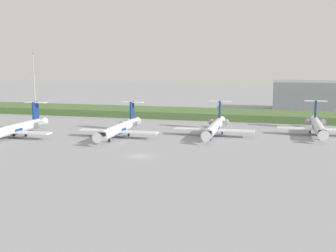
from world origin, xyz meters
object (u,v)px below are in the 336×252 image
regional_jet_third (120,128)px  antenna_mast (34,86)px  regional_jet_second (16,128)px  regional_jet_fifth (318,126)px  safety_cone_front_marker (200,146)px  regional_jet_fourth (215,127)px

regional_jet_third → antenna_mast: antenna_mast is taller
regional_jet_second → regional_jet_fifth: size_ratio=1.00×
regional_jet_fifth → safety_cone_front_marker: 39.60m
regional_jet_fourth → regional_jet_fifth: size_ratio=1.00×
regional_jet_third → regional_jet_fifth: same height
regional_jet_second → antenna_mast: (-32.12, 61.63, 7.54)m
regional_jet_third → regional_jet_fourth: 27.12m
regional_jet_third → regional_jet_fifth: 57.13m
regional_jet_fifth → antenna_mast: size_ratio=1.27×
regional_jet_third → safety_cone_front_marker: 25.72m
regional_jet_third → safety_cone_front_marker: bearing=-18.4°
regional_jet_second → safety_cone_front_marker: size_ratio=56.36×
regional_jet_fifth → regional_jet_fourth: bearing=-163.4°
regional_jet_fifth → antenna_mast: (-114.44, 35.92, 7.54)m
regional_jet_third → antenna_mast: size_ratio=1.27×
antenna_mast → regional_jet_second: bearing=-62.5°
regional_jet_fifth → antenna_mast: antenna_mast is taller
regional_jet_fourth → antenna_mast: bearing=152.6°
regional_jet_second → regional_jet_fourth: (53.54, 17.14, 0.00)m
regional_jet_fourth → safety_cone_front_marker: 17.33m
regional_jet_fourth → regional_jet_fifth: (28.78, 8.57, 0.00)m
regional_jet_third → regional_jet_second: bearing=-163.9°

